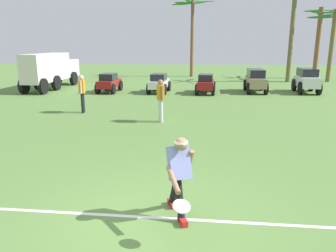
% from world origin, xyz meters
% --- Properties ---
extents(ground_plane, '(80.00, 80.00, 0.00)m').
position_xyz_m(ground_plane, '(0.00, 0.00, 0.00)').
color(ground_plane, '#587F3D').
extents(field_line_paint, '(24.77, 1.22, 0.01)m').
position_xyz_m(field_line_paint, '(0.00, 0.20, 0.00)').
color(field_line_paint, white).
rests_on(field_line_paint, ground_plane).
extents(frisbee_thrower, '(0.48, 1.12, 1.42)m').
position_xyz_m(frisbee_thrower, '(0.48, 0.25, 0.80)').
color(frisbee_thrower, black).
rests_on(frisbee_thrower, ground_plane).
extents(frisbee_in_flight, '(0.33, 0.33, 0.11)m').
position_xyz_m(frisbee_in_flight, '(0.54, -0.55, 0.62)').
color(frisbee_in_flight, white).
extents(teammate_near_sideline, '(0.31, 0.48, 1.56)m').
position_xyz_m(teammate_near_sideline, '(-0.40, 7.02, 0.94)').
color(teammate_near_sideline, silver).
rests_on(teammate_near_sideline, ground_plane).
extents(teammate_midfield, '(0.23, 0.50, 1.56)m').
position_xyz_m(teammate_midfield, '(-3.76, 8.45, 0.94)').
color(teammate_midfield, black).
rests_on(teammate_midfield, ground_plane).
extents(parked_car_slot_a, '(1.22, 2.25, 1.10)m').
position_xyz_m(parked_car_slot_a, '(-4.07, 14.32, 0.56)').
color(parked_car_slot_a, maroon).
rests_on(parked_car_slot_a, ground_plane).
extents(parked_car_slot_b, '(1.28, 2.28, 1.10)m').
position_xyz_m(parked_car_slot_b, '(-1.11, 14.34, 0.56)').
color(parked_car_slot_b, silver).
rests_on(parked_car_slot_b, ground_plane).
extents(parked_car_slot_c, '(1.28, 2.28, 1.10)m').
position_xyz_m(parked_car_slot_c, '(1.59, 14.20, 0.56)').
color(parked_car_slot_c, maroon).
rests_on(parked_car_slot_c, ground_plane).
extents(parked_car_slot_d, '(1.27, 2.45, 1.34)m').
position_xyz_m(parked_car_slot_d, '(4.53, 14.83, 0.72)').
color(parked_car_slot_d, '#998466').
rests_on(parked_car_slot_d, ground_plane).
extents(parked_car_slot_e, '(1.33, 2.42, 1.40)m').
position_xyz_m(parked_car_slot_e, '(7.45, 14.81, 0.74)').
color(parked_car_slot_e, silver).
rests_on(parked_car_slot_e, ground_plane).
extents(box_truck, '(1.74, 5.97, 2.20)m').
position_xyz_m(box_truck, '(-8.03, 15.53, 1.23)').
color(box_truck, silver).
rests_on(box_truck, ground_plane).
extents(palm_tree_far_left, '(3.71, 3.22, 6.40)m').
position_xyz_m(palm_tree_far_left, '(0.85, 23.77, 4.08)').
color(palm_tree_far_left, brown).
rests_on(palm_tree_far_left, ground_plane).
extents(palm_tree_left_of_centre, '(3.09, 3.34, 6.63)m').
position_xyz_m(palm_tree_left_of_centre, '(7.97, 20.22, 3.92)').
color(palm_tree_left_of_centre, brown).
rests_on(palm_tree_left_of_centre, ground_plane).
extents(palm_tree_right_of_centre, '(3.15, 3.46, 5.52)m').
position_xyz_m(palm_tree_right_of_centre, '(10.87, 22.94, 3.21)').
color(palm_tree_right_of_centre, brown).
rests_on(palm_tree_right_of_centre, ground_plane).
extents(palm_tree_far_right, '(3.61, 3.43, 5.16)m').
position_xyz_m(palm_tree_far_right, '(10.97, 20.53, 3.32)').
color(palm_tree_far_right, brown).
rests_on(palm_tree_far_right, ground_plane).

